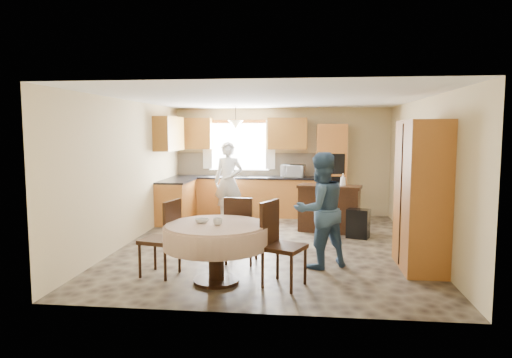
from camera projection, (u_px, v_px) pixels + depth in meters
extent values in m
cube|color=#6B604B|center=(271.00, 245.00, 7.90)|extent=(5.00, 6.00, 0.01)
cube|color=white|center=(271.00, 99.00, 7.64)|extent=(5.00, 6.00, 0.01)
cube|color=tan|center=(281.00, 162.00, 10.73)|extent=(5.00, 0.02, 2.50)
cube|color=tan|center=(249.00, 199.00, 4.80)|extent=(5.00, 0.02, 2.50)
cube|color=tan|center=(130.00, 172.00, 8.04)|extent=(0.02, 6.00, 2.50)
cube|color=tan|center=(423.00, 175.00, 7.49)|extent=(0.02, 6.00, 2.50)
cube|color=white|center=(239.00, 147.00, 10.79)|extent=(1.40, 0.03, 1.10)
cube|color=white|center=(207.00, 144.00, 10.81)|extent=(0.22, 0.02, 1.15)
cube|color=white|center=(270.00, 145.00, 10.65)|extent=(0.22, 0.02, 1.15)
cube|color=orange|center=(244.00, 197.00, 10.61)|extent=(3.30, 0.60, 0.88)
cube|color=black|center=(244.00, 177.00, 10.57)|extent=(3.30, 0.64, 0.04)
cube|color=orange|center=(176.00, 202.00, 9.87)|extent=(0.60, 1.20, 0.88)
cube|color=black|center=(176.00, 181.00, 9.83)|extent=(0.64, 1.20, 0.04)
cube|color=tan|center=(245.00, 164.00, 10.82)|extent=(3.30, 0.02, 0.55)
cube|color=#A37428|center=(194.00, 133.00, 10.73)|extent=(0.85, 0.33, 0.72)
cube|color=#A37428|center=(287.00, 134.00, 10.48)|extent=(0.90, 0.33, 0.72)
cube|color=#A37428|center=(169.00, 134.00, 9.73)|extent=(0.33, 1.20, 0.72)
cube|color=orange|center=(331.00, 171.00, 10.32)|extent=(0.66, 0.62, 2.12)
cube|color=black|center=(332.00, 164.00, 9.99)|extent=(0.56, 0.01, 0.45)
cube|color=black|center=(332.00, 187.00, 10.04)|extent=(0.56, 0.01, 0.45)
cone|color=beige|center=(236.00, 124.00, 10.26)|extent=(0.36, 0.36, 0.18)
cube|color=#331A0E|center=(329.00, 210.00, 8.91)|extent=(1.29, 0.75, 0.86)
cube|color=black|center=(358.00, 224.00, 8.39)|extent=(0.46, 0.39, 0.54)
cube|color=orange|center=(421.00, 195.00, 6.44)|extent=(0.56, 1.11, 2.12)
cylinder|color=#331A0E|center=(216.00, 256.00, 5.92)|extent=(0.20, 0.20, 0.71)
cylinder|color=#331A0E|center=(216.00, 281.00, 5.96)|extent=(0.60, 0.60, 0.04)
cylinder|color=beige|center=(216.00, 226.00, 5.88)|extent=(1.30, 1.30, 0.05)
cylinder|color=beige|center=(216.00, 236.00, 5.89)|extent=(1.36, 1.36, 0.28)
cube|color=#331A0E|center=(160.00, 240.00, 6.20)|extent=(0.54, 0.54, 0.05)
cube|color=#331A0E|center=(172.00, 220.00, 6.11)|extent=(0.13, 0.43, 0.54)
cylinder|color=#331A0E|center=(141.00, 262.00, 6.06)|extent=(0.04, 0.04, 0.46)
cylinder|color=#331A0E|center=(169.00, 263.00, 6.02)|extent=(0.04, 0.04, 0.46)
cylinder|color=#331A0E|center=(151.00, 254.00, 6.44)|extent=(0.04, 0.04, 0.46)
cylinder|color=#331A0E|center=(178.00, 255.00, 6.40)|extent=(0.04, 0.04, 0.46)
cube|color=#331A0E|center=(241.00, 232.00, 6.82)|extent=(0.48, 0.48, 0.05)
cube|color=#331A0E|center=(238.00, 215.00, 6.60)|extent=(0.42, 0.08, 0.52)
cylinder|color=#331A0E|center=(227.00, 250.00, 6.68)|extent=(0.04, 0.04, 0.45)
cylinder|color=#331A0E|center=(252.00, 251.00, 6.64)|extent=(0.04, 0.04, 0.45)
cylinder|color=#331A0E|center=(231.00, 244.00, 7.05)|extent=(0.04, 0.04, 0.45)
cylinder|color=#331A0E|center=(255.00, 245.00, 7.01)|extent=(0.04, 0.04, 0.45)
cube|color=#331A0E|center=(284.00, 247.00, 5.76)|extent=(0.62, 0.62, 0.06)
cube|color=#331A0E|center=(270.00, 222.00, 5.83)|extent=(0.22, 0.42, 0.56)
cylinder|color=#331A0E|center=(267.00, 272.00, 5.61)|extent=(0.04, 0.04, 0.48)
cylinder|color=#331A0E|center=(300.00, 273.00, 5.56)|extent=(0.04, 0.04, 0.48)
cylinder|color=#331A0E|center=(270.00, 263.00, 6.00)|extent=(0.04, 0.04, 0.48)
cylinder|color=#331A0E|center=(300.00, 264.00, 5.96)|extent=(0.04, 0.04, 0.48)
cube|color=gold|center=(415.00, 146.00, 7.91)|extent=(0.05, 0.56, 0.46)
cube|color=silver|center=(413.00, 146.00, 7.91)|extent=(0.01, 0.46, 0.37)
imported|color=silver|center=(293.00, 171.00, 10.37)|extent=(0.55, 0.41, 0.28)
imported|color=silver|center=(228.00, 182.00, 9.96)|extent=(0.68, 0.49, 1.73)
imported|color=#365577|center=(320.00, 210.00, 6.56)|extent=(1.02, 0.96, 1.67)
imported|color=#B2B2B2|center=(312.00, 186.00, 8.90)|extent=(0.24, 0.24, 0.06)
imported|color=silver|center=(343.00, 181.00, 8.82)|extent=(0.12, 0.12, 0.29)
imported|color=#B2B2B2|center=(218.00, 222.00, 5.80)|extent=(0.13, 0.13, 0.09)
imported|color=#B2B2B2|center=(202.00, 221.00, 5.93)|extent=(0.19, 0.19, 0.06)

